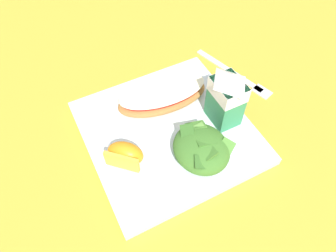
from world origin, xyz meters
TOP-DOWN VIEW (x-y plane):
  - ground at (0.00, 0.00)m, footprint 3.00×3.00m
  - white_plate at (0.00, 0.00)m, footprint 0.28×0.28m
  - cheesy_pizza_bread at (-0.06, 0.02)m, footprint 0.09×0.18m
  - green_salad_pile at (0.07, 0.02)m, footprint 0.10×0.10m
  - milk_carton at (0.02, 0.10)m, footprint 0.06×0.05m
  - orange_wedge_front at (0.03, -0.09)m, footprint 0.07×0.07m
  - metal_fork at (-0.06, 0.20)m, footprint 0.18×0.07m

SIDE VIEW (x-z plane):
  - ground at x=0.00m, z-range 0.00..0.00m
  - metal_fork at x=-0.06m, z-range 0.00..0.01m
  - white_plate at x=0.00m, z-range 0.00..0.02m
  - cheesy_pizza_bread at x=-0.06m, z-range 0.02..0.05m
  - orange_wedge_front at x=0.03m, z-range 0.02..0.06m
  - green_salad_pile at x=0.07m, z-range 0.01..0.06m
  - milk_carton at x=0.02m, z-range 0.02..0.13m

